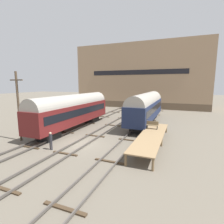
{
  "coord_description": "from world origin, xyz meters",
  "views": [
    {
      "loc": [
        9.78,
        -15.61,
        6.45
      ],
      "look_at": [
        0.0,
        8.65,
        2.2
      ],
      "focal_mm": 28.0,
      "sensor_mm": 36.0,
      "label": 1
    }
  ],
  "objects_px": {
    "person_worker": "(51,139)",
    "utility_pole": "(18,105)",
    "train_car_navy": "(146,106)",
    "bench": "(152,125)",
    "train_car_maroon": "(73,110)"
  },
  "relations": [
    {
      "from": "person_worker",
      "to": "utility_pole",
      "type": "relative_size",
      "value": 0.23
    },
    {
      "from": "train_car_navy",
      "to": "utility_pole",
      "type": "distance_m",
      "value": 18.11
    },
    {
      "from": "train_car_navy",
      "to": "utility_pole",
      "type": "bearing_deg",
      "value": -129.79
    },
    {
      "from": "train_car_navy",
      "to": "person_worker",
      "type": "bearing_deg",
      "value": -113.15
    },
    {
      "from": "bench",
      "to": "utility_pole",
      "type": "bearing_deg",
      "value": -153.68
    },
    {
      "from": "bench",
      "to": "person_worker",
      "type": "bearing_deg",
      "value": -137.56
    },
    {
      "from": "bench",
      "to": "person_worker",
      "type": "distance_m",
      "value": 11.6
    },
    {
      "from": "train_car_maroon",
      "to": "person_worker",
      "type": "height_order",
      "value": "train_car_maroon"
    },
    {
      "from": "train_car_navy",
      "to": "bench",
      "type": "height_order",
      "value": "train_car_navy"
    },
    {
      "from": "train_car_maroon",
      "to": "bench",
      "type": "height_order",
      "value": "train_car_maroon"
    },
    {
      "from": "train_car_navy",
      "to": "bench",
      "type": "xyz_separation_m",
      "value": [
        2.18,
        -7.08,
        -1.26
      ]
    },
    {
      "from": "train_car_navy",
      "to": "utility_pole",
      "type": "xyz_separation_m",
      "value": [
        -11.56,
        -13.88,
        1.22
      ]
    },
    {
      "from": "train_car_navy",
      "to": "person_worker",
      "type": "xyz_separation_m",
      "value": [
        -6.37,
        -14.91,
        -1.74
      ]
    },
    {
      "from": "train_car_navy",
      "to": "person_worker",
      "type": "distance_m",
      "value": 16.31
    },
    {
      "from": "utility_pole",
      "to": "train_car_maroon",
      "type": "bearing_deg",
      "value": 68.29
    }
  ]
}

